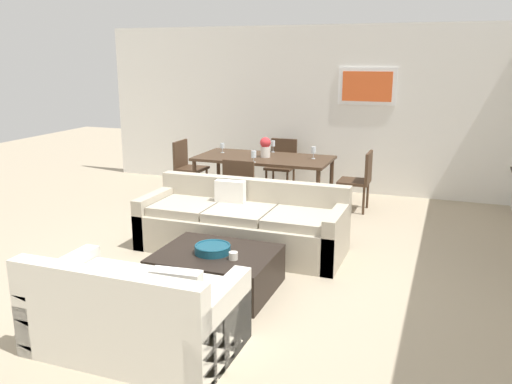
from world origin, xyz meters
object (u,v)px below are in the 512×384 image
Objects in this scene: dining_chair_right_far at (360,177)px; wine_glass_left_far at (222,146)px; loveseat_white at (135,314)px; wine_glass_right_far at (314,150)px; dining_chair_left_far at (187,164)px; coffee_table at (216,271)px; candle_jar at (233,256)px; dining_chair_head at (282,162)px; dining_chair_foot at (242,186)px; dining_table at (264,161)px; wine_glass_foot at (254,155)px; decorative_bowl at (213,249)px; sofa_beige at (242,226)px; wine_glass_head at (273,144)px; centerpiece_vase at (265,147)px.

dining_chair_right_far is 5.94× the size of wine_glass_left_far.
wine_glass_right_far is (0.28, 4.33, 0.58)m from loveseat_white.
loveseat_white is 1.77× the size of dining_chair_left_far.
dining_chair_right_far is at bearing 75.41° from coffee_table.
wine_glass_left_far reaches higher than dining_chair_left_far.
dining_chair_head is (-0.80, 4.01, 0.09)m from candle_jar.
loveseat_white is 1.77× the size of dining_chair_foot.
candle_jar is at bearing -75.55° from dining_table.
dining_chair_left_far is at bearing 155.14° from wine_glass_foot.
coffee_table is at bearing -92.84° from wine_glass_right_far.
dining_chair_left_far and dining_chair_foot have the same top height.
dining_chair_left_far is 4.99× the size of wine_glass_right_far.
wine_glass_right_far is (0.18, 3.14, 0.45)m from decorative_bowl.
wine_glass_right_far is at bearing 91.30° from candle_jar.
loveseat_white is 4.54m from dining_chair_right_far.
decorative_bowl is at bearing -82.02° from dining_chair_head.
sofa_beige is 2.42m from wine_glass_head.
wine_glass_left_far is (-1.53, 3.23, 0.44)m from candle_jar.
dining_chair_foot is 1.00× the size of dining_chair_right_far.
dining_chair_head is (-0.57, 3.89, 0.31)m from coffee_table.
wine_glass_right_far is at bearing -171.69° from dining_chair_right_far.
loveseat_white is 4.70m from wine_glass_head.
decorative_bowl is 3.35m from dining_chair_right_far.
centerpiece_vase reaches higher than dining_chair_foot.
dining_chair_right_far is at bearing 38.46° from dining_chair_foot.
decorative_bowl is at bearing -67.88° from wine_glass_left_far.
dining_chair_left_far is 5.94× the size of wine_glass_left_far.
wine_glass_head is 1.23× the size of wine_glass_left_far.
wine_glass_foot is at bearing 90.00° from dining_chair_foot.
sofa_beige is 2.70× the size of dining_chair_foot.
sofa_beige is 1.16m from decorative_bowl.
wine_glass_foot is (-0.73, -0.55, -0.01)m from wine_glass_right_far.
wine_glass_head is 0.61× the size of centerpiece_vase.
loveseat_white is at bearing -96.09° from coffee_table.
centerpiece_vase is (-0.52, 3.02, 0.48)m from decorative_bowl.
centerpiece_vase is at bearing 95.67° from loveseat_white.
dining_table is at bearing -90.00° from wine_glass_head.
decorative_bowl is 0.17× the size of dining_table.
coffee_table is at bearing -104.59° from dining_chair_right_far.
dining_chair_foot is 4.99× the size of wine_glass_right_far.
wine_glass_left_far reaches higher than loveseat_white.
wine_glass_left_far is at bearing -177.33° from dining_chair_right_far.
dining_table is (-0.57, 2.99, 0.50)m from coffee_table.
centerpiece_vase is at bearing 88.38° from dining_chair_foot.
loveseat_white is 4.81m from dining_chair_left_far.
wine_glass_head is (-1.41, 0.21, 0.37)m from dining_chair_right_far.
wine_glass_right_far is 1.46m from wine_glass_left_far.
dining_table is at bearing 90.00° from wine_glass_foot.
decorative_bowl is (0.11, 1.19, 0.13)m from loveseat_white.
sofa_beige is at bearing 108.06° from candle_jar.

